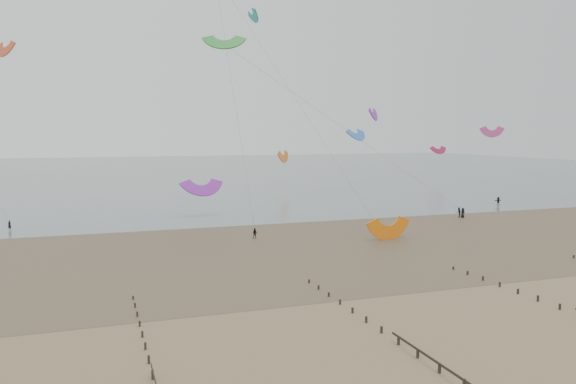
{
  "coord_description": "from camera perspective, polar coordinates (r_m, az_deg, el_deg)",
  "views": [
    {
      "loc": [
        -17.14,
        -42.01,
        15.78
      ],
      "look_at": [
        7.2,
        28.0,
        8.0
      ],
      "focal_mm": 35.0,
      "sensor_mm": 36.0,
      "label": 1
    }
  ],
  "objects": [
    {
      "name": "ground",
      "position": [
        48.04,
        2.93,
        -13.19
      ],
      "size": [
        500.0,
        500.0,
        0.0
      ],
      "primitive_type": "plane",
      "color": "brown",
      "rests_on": "ground"
    },
    {
      "name": "sea_and_shore",
      "position": [
        79.11,
        -9.32,
        -5.59
      ],
      "size": [
        500.0,
        665.0,
        0.03
      ],
      "color": "#475654",
      "rests_on": "ground"
    },
    {
      "name": "kitesurfers",
      "position": [
        106.27,
        12.81,
        -2.2
      ],
      "size": [
        98.44,
        22.11,
        1.87
      ],
      "color": "black",
      "rests_on": "ground"
    },
    {
      "name": "grounded_kite",
      "position": [
        85.48,
        10.21,
        -4.74
      ],
      "size": [
        7.27,
        6.08,
        3.6
      ],
      "primitive_type": null,
      "rotation": [
        1.54,
        0.0,
        0.16
      ],
      "color": "orange",
      "rests_on": "ground"
    },
    {
      "name": "kites_airborne",
      "position": [
        130.32,
        -20.65,
        8.3
      ],
      "size": [
        241.79,
        114.56,
        42.91
      ],
      "color": "maroon",
      "rests_on": "ground"
    }
  ]
}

